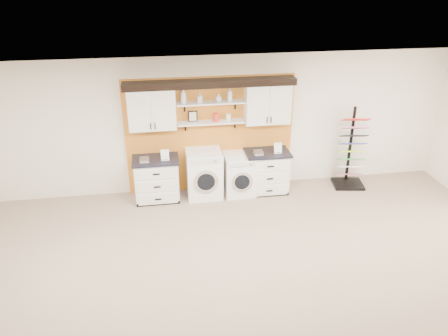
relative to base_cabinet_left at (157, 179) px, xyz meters
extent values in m
plane|color=gray|center=(1.13, -3.64, -0.45)|extent=(10.00, 10.00, 0.00)
plane|color=white|center=(1.13, -3.64, 2.35)|extent=(10.00, 10.00, 0.00)
plane|color=#EEE2CE|center=(1.13, 0.36, 0.95)|extent=(10.00, 0.00, 10.00)
cube|color=#C06F20|center=(1.13, 0.32, 0.75)|extent=(3.40, 0.07, 2.40)
cube|color=white|center=(0.00, 0.16, 1.43)|extent=(0.90, 0.34, 0.84)
cube|color=white|center=(-0.22, -0.02, 1.43)|extent=(0.42, 0.01, 0.78)
cube|color=white|center=(0.22, -0.02, 1.43)|extent=(0.42, 0.01, 0.78)
cube|color=white|center=(2.26, 0.16, 1.43)|extent=(0.90, 0.34, 0.84)
cube|color=white|center=(2.04, -0.02, 1.43)|extent=(0.42, 0.01, 0.78)
cube|color=white|center=(2.48, -0.02, 1.43)|extent=(0.42, 0.01, 0.78)
cube|color=white|center=(1.13, 0.16, 1.08)|extent=(1.32, 0.28, 0.03)
cube|color=white|center=(1.13, 0.16, 1.48)|extent=(1.32, 0.28, 0.03)
cube|color=black|center=(1.13, 0.18, 1.88)|extent=(3.30, 0.40, 0.10)
cube|color=black|center=(1.13, -0.01, 1.82)|extent=(3.30, 0.04, 0.04)
cube|color=black|center=(0.78, 0.21, 1.21)|extent=(0.18, 0.02, 0.22)
cube|color=beige|center=(0.78, 0.20, 1.21)|extent=(0.14, 0.01, 0.18)
cylinder|color=red|center=(1.23, 0.16, 1.18)|extent=(0.11, 0.11, 0.16)
cylinder|color=silver|center=(1.48, 0.16, 1.17)|extent=(0.10, 0.10, 0.14)
cube|color=white|center=(0.00, 0.01, -0.02)|extent=(0.85, 0.60, 0.85)
cube|color=black|center=(0.00, -0.26, -0.41)|extent=(0.85, 0.06, 0.07)
cube|color=black|center=(0.00, 0.01, 0.43)|extent=(0.91, 0.66, 0.04)
cube|color=white|center=(0.00, -0.30, 0.26)|extent=(0.78, 0.02, 0.24)
cube|color=white|center=(0.00, -0.30, -0.02)|extent=(0.78, 0.02, 0.24)
cube|color=white|center=(0.00, -0.30, -0.30)|extent=(0.78, 0.02, 0.24)
cube|color=white|center=(2.26, 0.01, -0.02)|extent=(0.85, 0.60, 0.85)
cube|color=black|center=(2.26, -0.26, -0.41)|extent=(0.85, 0.06, 0.07)
cube|color=black|center=(2.26, 0.01, 0.42)|extent=(0.91, 0.66, 0.04)
cube|color=white|center=(2.26, -0.30, 0.25)|extent=(0.78, 0.02, 0.24)
cube|color=white|center=(2.26, -0.30, -0.02)|extent=(0.78, 0.02, 0.24)
cube|color=white|center=(2.26, -0.30, -0.30)|extent=(0.78, 0.02, 0.24)
cube|color=white|center=(0.96, 0.01, 0.05)|extent=(0.70, 0.66, 0.98)
cube|color=silver|center=(0.96, -0.33, 0.47)|extent=(0.60, 0.02, 0.10)
cylinder|color=silver|center=(0.96, -0.33, 0.03)|extent=(0.50, 0.05, 0.50)
cylinder|color=black|center=(0.96, -0.35, 0.03)|extent=(0.35, 0.03, 0.35)
cube|color=white|center=(1.68, 0.01, -0.02)|extent=(0.61, 0.66, 0.86)
cube|color=silver|center=(1.68, -0.33, 0.35)|extent=(0.52, 0.02, 0.09)
cylinder|color=silver|center=(1.68, -0.33, -0.03)|extent=(0.43, 0.05, 0.43)
cylinder|color=black|center=(1.68, -0.35, -0.03)|extent=(0.31, 0.03, 0.31)
cube|color=black|center=(4.07, -0.06, -0.42)|extent=(0.70, 0.61, 0.06)
cube|color=black|center=(4.10, 0.12, 0.44)|extent=(0.06, 0.06, 1.66)
cube|color=#9F424E|center=(4.08, -0.04, -0.19)|extent=(0.56, 0.37, 0.15)
cube|color=white|center=(4.08, -0.04, -0.01)|extent=(0.56, 0.37, 0.15)
cube|color=#268C3B|center=(4.08, -0.04, 0.17)|extent=(0.56, 0.37, 0.15)
cube|color=#CAF519|center=(4.08, -0.04, 0.34)|extent=(0.56, 0.37, 0.15)
cube|color=#3A33B5|center=(4.08, -0.04, 0.52)|extent=(0.56, 0.37, 0.15)
cube|color=black|center=(4.08, -0.04, 0.69)|extent=(0.56, 0.37, 0.15)
cube|color=pink|center=(4.08, -0.04, 0.87)|extent=(0.56, 0.37, 0.15)
cube|color=red|center=(4.08, -0.04, 1.05)|extent=(0.56, 0.37, 0.15)
imported|color=silver|center=(0.61, 0.16, 1.65)|extent=(0.16, 0.16, 0.30)
imported|color=silver|center=(0.93, 0.16, 1.59)|extent=(0.11, 0.11, 0.18)
imported|color=silver|center=(1.29, 0.16, 1.58)|extent=(0.17, 0.17, 0.16)
imported|color=silver|center=(1.51, 0.16, 1.63)|extent=(0.12, 0.12, 0.27)
camera|label=1|loc=(0.12, -7.93, 3.97)|focal=35.00mm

